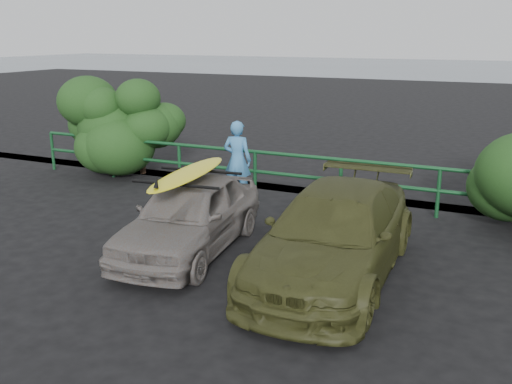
% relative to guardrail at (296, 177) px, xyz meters
% --- Properties ---
extents(ground, '(80.00, 80.00, 0.00)m').
position_rel_guardrail_xyz_m(ground, '(0.00, -5.00, -0.52)').
color(ground, black).
extents(ocean, '(200.00, 200.00, 0.00)m').
position_rel_guardrail_xyz_m(ocean, '(0.00, 55.00, -0.52)').
color(ocean, slate).
rests_on(ocean, ground).
extents(guardrail, '(14.00, 0.08, 1.04)m').
position_rel_guardrail_xyz_m(guardrail, '(0.00, 0.00, 0.00)').
color(guardrail, '#154A24').
rests_on(guardrail, ground).
extents(shrub_left, '(3.20, 2.40, 2.35)m').
position_rel_guardrail_xyz_m(shrub_left, '(-4.80, 0.40, 0.65)').
color(shrub_left, '#204619').
rests_on(shrub_left, ground).
extents(sedan, '(1.87, 3.83, 1.26)m').
position_rel_guardrail_xyz_m(sedan, '(-0.53, -3.61, 0.11)').
color(sedan, slate).
rests_on(sedan, ground).
extents(olive_vehicle, '(1.99, 4.61, 1.32)m').
position_rel_guardrail_xyz_m(olive_vehicle, '(1.97, -3.59, 0.14)').
color(olive_vehicle, '#3B3D1B').
rests_on(olive_vehicle, ground).
extents(man, '(0.67, 0.48, 1.74)m').
position_rel_guardrail_xyz_m(man, '(-1.24, -0.40, 0.35)').
color(man, teal).
rests_on(man, ground).
extents(roof_rack, '(1.59, 1.20, 0.05)m').
position_rel_guardrail_xyz_m(roof_rack, '(-0.53, -3.61, 0.76)').
color(roof_rack, black).
rests_on(roof_rack, sedan).
extents(surfboard, '(0.82, 2.66, 0.08)m').
position_rel_guardrail_xyz_m(surfboard, '(-0.53, -3.61, 0.83)').
color(surfboard, yellow).
rests_on(surfboard, roof_rack).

